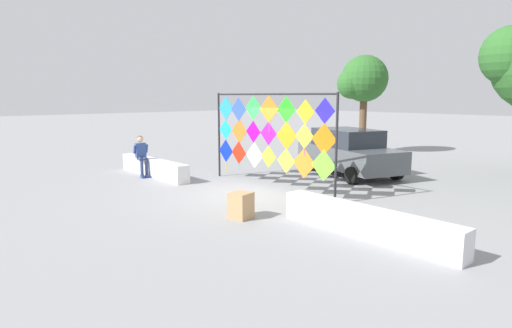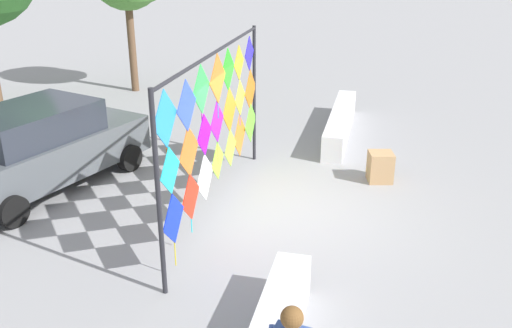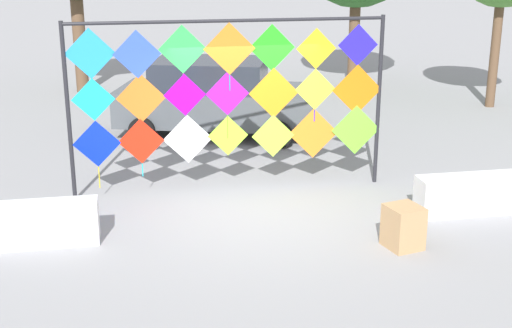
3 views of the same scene
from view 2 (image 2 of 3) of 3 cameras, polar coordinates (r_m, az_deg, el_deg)
ground at (r=10.30m, az=3.44°, el=-4.79°), size 120.00×120.00×0.00m
plaza_ledge_right at (r=14.28m, az=8.59°, el=4.18°), size 4.11×0.47×0.61m
kite_display_rack at (r=9.66m, az=-3.90°, el=4.88°), size 5.32×0.11×2.96m
parked_car at (r=11.76m, az=-21.25°, el=1.68°), size 4.64×3.04×1.67m
cardboard_box_large at (r=11.67m, az=12.55°, el=-0.29°), size 0.56×0.57×0.62m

